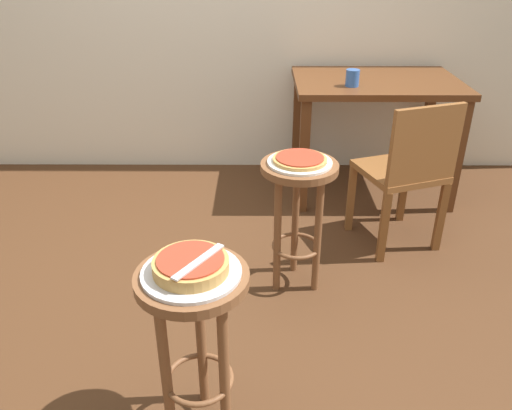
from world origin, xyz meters
name	(u,v)px	position (x,y,z in m)	size (l,w,h in m)	color
ground_plane	(217,291)	(0.00, 0.00, 0.00)	(6.00, 6.00, 0.00)	#4C2D19
stool_foreground	(194,319)	(0.00, -0.78, 0.48)	(0.36, 0.36, 0.66)	brown
serving_plate_foreground	(190,273)	(0.00, -0.78, 0.67)	(0.31, 0.31, 0.01)	silver
pizza_foreground	(190,265)	(0.00, -0.78, 0.69)	(0.23, 0.23, 0.05)	tan
stool_middle	(298,198)	(0.39, 0.08, 0.48)	(0.36, 0.36, 0.66)	brown
serving_plate_middle	(300,162)	(0.39, 0.08, 0.67)	(0.30, 0.30, 0.01)	white
pizza_middle	(300,159)	(0.39, 0.08, 0.68)	(0.25, 0.25, 0.02)	tan
dining_table	(375,98)	(0.96, 1.18, 0.65)	(1.04, 0.74, 0.77)	#5B3319
cup_near_edge	(352,78)	(0.77, 1.01, 0.82)	(0.08, 0.08, 0.10)	#3360B2
wooden_chair	(407,170)	(1.00, 0.45, 0.47)	(0.51, 0.51, 0.85)	brown
pizza_server_knife	(199,261)	(0.03, -0.80, 0.72)	(0.22, 0.02, 0.01)	silver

